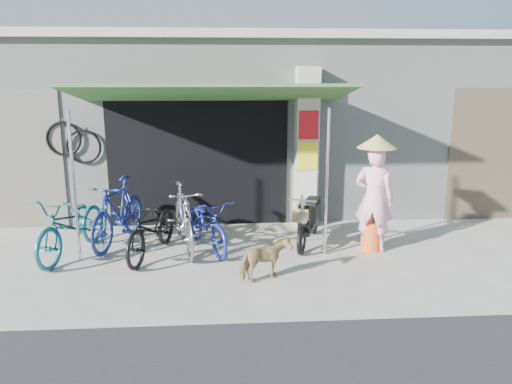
{
  "coord_description": "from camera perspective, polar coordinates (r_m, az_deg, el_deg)",
  "views": [
    {
      "loc": [
        -0.73,
        -6.83,
        2.86
      ],
      "look_at": [
        -0.2,
        1.0,
        1.0
      ],
      "focal_mm": 35.0,
      "sensor_mm": 36.0,
      "label": 1
    }
  ],
  "objects": [
    {
      "name": "ground",
      "position": [
        7.44,
        2.08,
        -9.28
      ],
      "size": [
        80.0,
        80.0,
        0.0
      ],
      "primitive_type": "plane",
      "color": "#AEA99D",
      "rests_on": "ground"
    },
    {
      "name": "bicycle_shop",
      "position": [
        11.99,
        -0.38,
        8.41
      ],
      "size": [
        12.3,
        5.3,
        3.66
      ],
      "color": "#A3A8A0",
      "rests_on": "ground"
    },
    {
      "name": "shop_pillar",
      "position": [
        9.51,
        5.76,
        5.03
      ],
      "size": [
        0.42,
        0.44,
        3.0
      ],
      "color": "#BCB2A0",
      "rests_on": "ground"
    },
    {
      "name": "awning",
      "position": [
        8.47,
        -5.14,
        10.93
      ],
      "size": [
        4.6,
        1.88,
        2.72
      ],
      "color": "#35622C",
      "rests_on": "ground"
    },
    {
      "name": "neighbour_right",
      "position": [
        11.14,
        27.21,
        3.8
      ],
      "size": [
        2.6,
        0.06,
        2.6
      ],
      "primitive_type": "cube",
      "color": "brown",
      "rests_on": "ground"
    },
    {
      "name": "bike_teal",
      "position": [
        8.5,
        -20.25,
        -3.54
      ],
      "size": [
        1.15,
        2.07,
        1.03
      ],
      "primitive_type": "imported",
      "rotation": [
        0.0,
        0.0,
        -0.25
      ],
      "color": "#175D68",
      "rests_on": "ground"
    },
    {
      "name": "bike_blue",
      "position": [
        8.8,
        -15.48,
        -2.25
      ],
      "size": [
        1.0,
        1.97,
        1.14
      ],
      "primitive_type": "imported",
      "rotation": [
        0.0,
        0.0,
        -0.26
      ],
      "color": "navy",
      "rests_on": "ground"
    },
    {
      "name": "bike_black",
      "position": [
        8.13,
        -11.78,
        -4.02
      ],
      "size": [
        1.08,
        1.9,
        0.95
      ],
      "primitive_type": "imported",
      "rotation": [
        0.0,
        0.0,
        -0.26
      ],
      "color": "black",
      "rests_on": "ground"
    },
    {
      "name": "bike_silver",
      "position": [
        8.31,
        -8.29,
        -2.93
      ],
      "size": [
        0.91,
        1.91,
        1.11
      ],
      "primitive_type": "imported",
      "rotation": [
        0.0,
        0.0,
        0.22
      ],
      "color": "#A2A2A6",
      "rests_on": "ground"
    },
    {
      "name": "bike_navy",
      "position": [
        8.34,
        -5.6,
        -3.56
      ],
      "size": [
        1.19,
        1.8,
        0.89
      ],
      "primitive_type": "imported",
      "rotation": [
        0.0,
        0.0,
        0.39
      ],
      "color": "navy",
      "rests_on": "ground"
    },
    {
      "name": "street_dog",
      "position": [
        7.09,
        1.05,
        -7.71
      ],
      "size": [
        0.82,
        0.66,
        0.63
      ],
      "primitive_type": "imported",
      "rotation": [
        0.0,
        0.0,
        2.07
      ],
      "color": "#94654E",
      "rests_on": "ground"
    },
    {
      "name": "moped",
      "position": [
        8.64,
        6.07,
        -3.17
      ],
      "size": [
        0.74,
        1.56,
        0.92
      ],
      "rotation": [
        0.0,
        0.0,
        -0.36
      ],
      "color": "black",
      "rests_on": "ground"
    },
    {
      "name": "nun",
      "position": [
        8.36,
        13.36,
        -0.3
      ],
      "size": [
        0.76,
        0.67,
        1.93
      ],
      "rotation": [
        0.0,
        0.0,
        2.65
      ],
      "color": "#FFABC4",
      "rests_on": "ground"
    }
  ]
}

